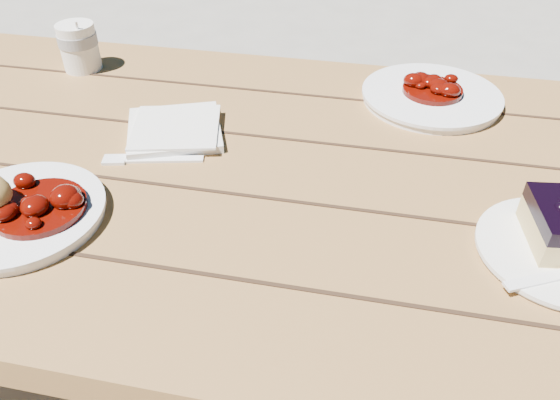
% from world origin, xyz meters
% --- Properties ---
extents(picnic_table, '(2.00, 1.55, 0.75)m').
position_xyz_m(picnic_table, '(0.00, -0.00, 0.59)').
color(picnic_table, brown).
rests_on(picnic_table, ground).
extents(main_plate, '(0.22, 0.22, 0.02)m').
position_xyz_m(main_plate, '(-0.16, -0.19, 0.76)').
color(main_plate, white).
rests_on(main_plate, picnic_table).
extents(goulash_stew, '(0.12, 0.12, 0.04)m').
position_xyz_m(goulash_stew, '(-0.13, -0.19, 0.79)').
color(goulash_stew, '#530902').
rests_on(goulash_stew, main_plate).
extents(dessert_plate, '(0.20, 0.20, 0.01)m').
position_xyz_m(dessert_plate, '(0.53, -0.12, 0.76)').
color(dessert_plate, white).
rests_on(dessert_plate, picnic_table).
extents(fork_dessert, '(0.15, 0.10, 0.00)m').
position_xyz_m(fork_dessert, '(0.51, -0.17, 0.76)').
color(fork_dessert, white).
rests_on(fork_dessert, dessert_plate).
extents(coffee_cup, '(0.07, 0.07, 0.09)m').
position_xyz_m(coffee_cup, '(-0.31, 0.26, 0.80)').
color(coffee_cup, white).
rests_on(coffee_cup, picnic_table).
extents(napkin_stack, '(0.19, 0.19, 0.01)m').
position_xyz_m(napkin_stack, '(-0.04, 0.06, 0.76)').
color(napkin_stack, white).
rests_on(napkin_stack, picnic_table).
extents(fork_table, '(0.16, 0.06, 0.00)m').
position_xyz_m(fork_table, '(-0.03, -0.02, 0.75)').
color(fork_table, white).
rests_on(fork_table, picnic_table).
extents(second_plate, '(0.25, 0.25, 0.02)m').
position_xyz_m(second_plate, '(0.38, 0.27, 0.76)').
color(second_plate, white).
rests_on(second_plate, picnic_table).
extents(second_stew, '(0.11, 0.11, 0.04)m').
position_xyz_m(second_stew, '(0.38, 0.27, 0.79)').
color(second_stew, '#530902').
rests_on(second_stew, second_plate).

